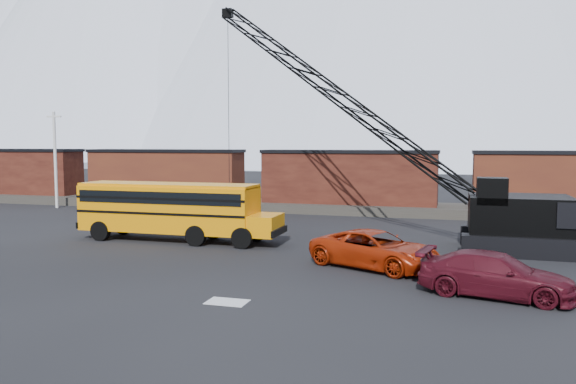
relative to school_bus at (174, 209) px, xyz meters
name	(u,v)px	position (x,y,z in m)	size (l,w,h in m)	color
ground	(253,275)	(6.97, -6.41, -1.79)	(160.00, 160.00, 0.00)	black
gravel_berm	(349,208)	(6.97, 15.59, -1.44)	(120.00, 5.00, 0.70)	#433E37
boxcar_west_far	(13,171)	(-25.03, 15.59, 0.97)	(13.70, 3.10, 4.17)	#582518
boxcar_west_near	(165,174)	(-9.03, 15.59, 0.97)	(13.70, 3.10, 4.17)	#4C1F15
boxcar_mid	(349,177)	(6.97, 15.59, 0.97)	(13.70, 3.10, 4.17)	#582518
boxcar_east_near	(574,181)	(22.97, 15.59, 0.97)	(13.70, 3.10, 4.17)	#4C1F15
utility_pole	(55,158)	(-17.03, 11.59, 2.36)	(1.40, 0.24, 8.00)	silver
snow_patch	(227,302)	(7.47, -10.41, -1.78)	(1.40, 0.90, 0.02)	silver
school_bus	(174,209)	(0.00, 0.00, 0.00)	(11.65, 2.65, 3.19)	orange
red_pickup	(376,249)	(11.61, -3.64, -0.99)	(2.68, 5.80, 1.61)	#A52408
maroon_suv	(496,275)	(16.30, -7.03, -1.02)	(2.17, 5.34, 1.55)	#480C17
crawler_crane	(335,94)	(7.76, 6.07, 6.62)	(22.04, 10.50, 15.06)	black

